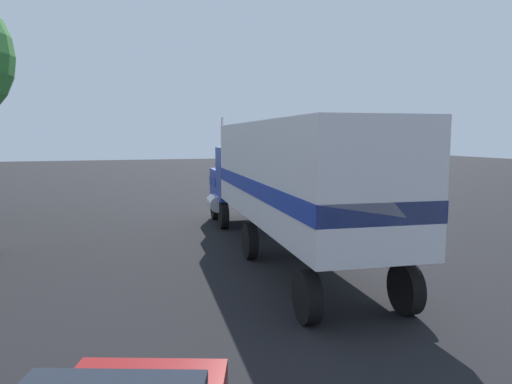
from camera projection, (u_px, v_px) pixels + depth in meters
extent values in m
plane|color=black|center=(247.00, 223.00, 20.71)|extent=(120.00, 120.00, 0.00)
cube|color=silver|center=(363.00, 235.00, 18.26)|extent=(4.40, 0.41, 0.01)
cube|color=silver|center=(354.00, 213.00, 23.49)|extent=(4.39, 0.61, 0.01)
cube|color=#193399|center=(240.00, 182.00, 21.47)|extent=(2.00, 2.64, 1.20)
cube|color=#193399|center=(248.00, 174.00, 19.87)|extent=(1.61, 2.61, 2.20)
cube|color=silver|center=(236.00, 180.00, 22.38)|extent=(0.26, 2.10, 1.08)
cube|color=#193399|center=(240.00, 181.00, 21.46)|extent=(2.01, 2.68, 0.36)
cylinder|color=silver|center=(224.00, 160.00, 19.01)|extent=(0.18, 0.18, 3.40)
cylinder|color=silver|center=(277.00, 160.00, 19.52)|extent=(0.18, 0.18, 3.40)
cube|color=silver|center=(295.00, 171.00, 13.67)|extent=(10.68, 3.47, 2.80)
cube|color=#193399|center=(295.00, 186.00, 13.71)|extent=(10.68, 3.51, 0.44)
cylinder|color=silver|center=(216.00, 203.00, 20.12)|extent=(1.35, 0.75, 0.64)
cylinder|color=black|center=(215.00, 207.00, 21.64)|extent=(1.12, 0.39, 1.10)
cylinder|color=black|center=(262.00, 206.00, 22.15)|extent=(1.12, 0.39, 1.10)
cylinder|color=black|center=(224.00, 215.00, 19.42)|extent=(1.12, 0.39, 1.10)
cylinder|color=black|center=(275.00, 213.00, 19.92)|extent=(1.12, 0.39, 1.10)
cylinder|color=black|center=(250.00, 241.00, 14.64)|extent=(1.12, 0.39, 1.10)
cylinder|color=black|center=(318.00, 237.00, 15.14)|extent=(1.12, 0.39, 1.10)
cylinder|color=black|center=(307.00, 296.00, 9.56)|extent=(1.12, 0.39, 1.10)
cylinder|color=black|center=(406.00, 288.00, 10.07)|extent=(1.12, 0.39, 1.10)
cylinder|color=#2D3347|center=(363.00, 238.00, 15.68)|extent=(0.18, 0.18, 0.82)
cylinder|color=#2D3347|center=(360.00, 237.00, 15.81)|extent=(0.18, 0.18, 0.82)
cylinder|color=gray|center=(362.00, 217.00, 15.67)|extent=(0.34, 0.34, 0.58)
sphere|color=tan|center=(363.00, 205.00, 15.62)|extent=(0.23, 0.23, 0.23)
cube|color=black|center=(367.00, 216.00, 15.75)|extent=(0.28, 0.20, 0.36)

